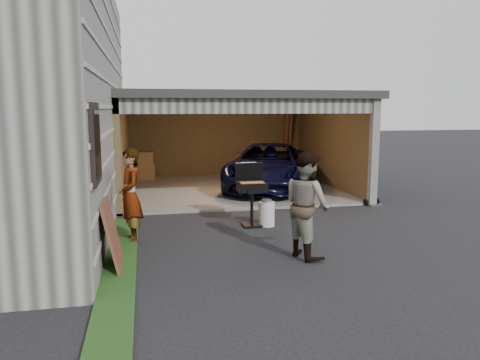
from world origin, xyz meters
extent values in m
plane|color=black|center=(0.00, 0.00, 0.00)|extent=(80.00, 80.00, 0.00)
cube|color=#193814|center=(-2.25, -1.00, 0.03)|extent=(0.50, 8.00, 0.06)
cube|color=#605E59|center=(0.75, 6.50, 0.03)|extent=(6.50, 6.00, 0.06)
cube|color=#463820|center=(0.75, 9.43, 1.35)|extent=(6.50, 0.15, 2.70)
cube|color=#463820|center=(3.92, 6.50, 1.35)|extent=(0.15, 6.00, 2.70)
cube|color=#463820|center=(-2.42, 6.50, 1.35)|extent=(0.15, 6.00, 2.70)
cube|color=#2D2B28|center=(0.75, 6.50, 2.80)|extent=(6.80, 6.30, 0.20)
cube|color=#474744|center=(0.75, 3.58, 2.52)|extent=(6.50, 0.16, 0.36)
cube|color=beige|center=(0.75, 4.80, 2.62)|extent=(6.00, 2.40, 0.06)
cube|color=#474744|center=(3.90, 3.55, 1.35)|extent=(0.20, 0.18, 2.70)
cube|color=olive|center=(-1.80, 8.70, 0.31)|extent=(0.60, 0.50, 0.50)
cube|color=olive|center=(-1.80, 8.70, 0.79)|extent=(0.50, 0.45, 0.45)
cube|color=olive|center=(3.20, 8.60, 0.36)|extent=(0.55, 0.50, 0.60)
cube|color=#5B2B1F|center=(3.38, 9.20, 1.20)|extent=(0.24, 0.43, 2.20)
imported|color=black|center=(1.84, 6.17, 0.67)|extent=(3.85, 5.33, 1.35)
imported|color=silver|center=(-2.10, 1.28, 0.88)|extent=(0.56, 0.72, 1.75)
imported|color=#4A2D1D|center=(0.80, -0.14, 0.89)|extent=(0.88, 1.01, 1.78)
cube|color=black|center=(0.36, 2.00, 0.02)|extent=(0.38, 0.38, 0.05)
cylinder|color=black|center=(0.36, 2.00, 0.41)|extent=(0.06, 0.06, 0.76)
cube|color=black|center=(0.36, 2.00, 0.84)|extent=(0.60, 0.42, 0.18)
cube|color=#59595B|center=(0.36, 2.00, 0.92)|extent=(0.54, 0.36, 0.01)
cube|color=black|center=(0.36, 2.26, 1.12)|extent=(0.60, 0.11, 0.42)
cylinder|color=silver|center=(0.67, 1.98, 0.26)|extent=(0.40, 0.40, 0.52)
cube|color=#5B2B1F|center=(-2.34, -0.16, 0.54)|extent=(0.27, 0.98, 1.08)
cube|color=slate|center=(3.90, 3.40, 0.02)|extent=(0.38, 0.29, 0.04)
cylinder|color=black|center=(3.69, 3.46, 0.09)|extent=(0.08, 0.17, 0.17)
cylinder|color=black|center=(4.05, 3.56, 0.09)|extent=(0.08, 0.17, 0.17)
cylinder|color=slate|center=(3.73, 3.47, 0.52)|extent=(0.03, 0.03, 1.00)
cylinder|color=slate|center=(4.01, 3.55, 0.52)|extent=(0.03, 0.03, 1.00)
cylinder|color=slate|center=(3.87, 3.51, 1.00)|extent=(0.28, 0.11, 0.03)
camera|label=1|loc=(-1.82, -7.38, 2.48)|focal=35.00mm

